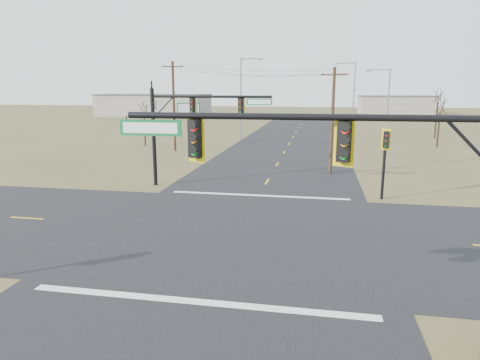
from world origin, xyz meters
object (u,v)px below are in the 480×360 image
utility_pole_far (174,105)px  mast_arm_far (192,116)px  bare_tree_c (441,104)px  streetlight_b (352,95)px  highway_sign (189,115)px  utility_pole_near (332,120)px  bare_tree_a (144,108)px  pedestal_signal_ne (385,149)px  streetlight_a (386,107)px  mast_arm_near (352,167)px  bare_tree_b (154,104)px  streetlight_c (243,94)px  bare_tree_d (438,95)px

utility_pole_far → mast_arm_far: bearing=-67.0°
bare_tree_c → streetlight_b: bearing=135.7°
highway_sign → streetlight_b: 25.07m
bare_tree_c → utility_pole_near: bearing=-123.6°
utility_pole_near → bare_tree_a: (-22.80, 14.93, 0.15)m
pedestal_signal_ne → streetlight_a: size_ratio=0.50×
mast_arm_far → highway_sign: (-7.34, 22.83, -1.30)m
streetlight_b → bare_tree_a: bearing=-137.8°
utility_pole_near → utility_pole_far: bearing=147.4°
mast_arm_near → bare_tree_b: mast_arm_near is taller
mast_arm_near → streetlight_c: (-11.61, 48.44, 1.32)m
streetlight_c → bare_tree_d: 28.17m
streetlight_a → bare_tree_a: 28.84m
streetlight_a → streetlight_b: size_ratio=0.85×
streetlight_c → bare_tree_a: bearing=-153.4°
utility_pole_far → bare_tree_b: bearing=119.5°
streetlight_a → bare_tree_a: bearing=-174.8°
bare_tree_d → mast_arm_near: bearing=-105.9°
utility_pole_near → bare_tree_c: size_ratio=1.31×
utility_pole_near → bare_tree_c: 24.32m
streetlight_c → streetlight_b: bearing=11.3°
mast_arm_near → utility_pole_near: utility_pole_near is taller
mast_arm_near → streetlight_a: 38.25m
mast_arm_far → streetlight_b: streetlight_b is taller
mast_arm_near → streetlight_b: streetlight_b is taller
pedestal_signal_ne → highway_sign: size_ratio=0.86×
streetlight_b → bare_tree_c: size_ratio=1.63×
streetlight_a → utility_pole_near: bearing=-105.6°
utility_pole_near → utility_pole_far: utility_pole_far is taller
bare_tree_c → bare_tree_d: size_ratio=0.87×
utility_pole_near → streetlight_a: bearing=65.1°
streetlight_c → utility_pole_far: bearing=-126.4°
mast_arm_far → utility_pole_near: (10.01, 6.56, -0.56)m
utility_pole_far → bare_tree_a: (-5.27, 3.74, -0.50)m
bare_tree_d → streetlight_a: bearing=-118.9°
utility_pole_far → streetlight_b: streetlight_b is taller
pedestal_signal_ne → mast_arm_far: bearing=-167.1°
mast_arm_far → pedestal_signal_ne: size_ratio=1.91×
bare_tree_a → bare_tree_c: size_ratio=0.89×
bare_tree_b → bare_tree_c: bearing=-8.2°
bare_tree_a → bare_tree_b: bare_tree_b is taller
highway_sign → utility_pole_near: bearing=-65.2°
streetlight_c → bare_tree_a: 14.11m
mast_arm_near → streetlight_a: size_ratio=1.11×
streetlight_a → bare_tree_d: (9.64, 17.46, 1.01)m
utility_pole_near → highway_sign: 23.79m
mast_arm_near → mast_arm_far: 20.82m
utility_pole_near → streetlight_c: size_ratio=0.78×
highway_sign → bare_tree_a: bearing=171.7°
mast_arm_near → bare_tree_d: size_ratio=1.34×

